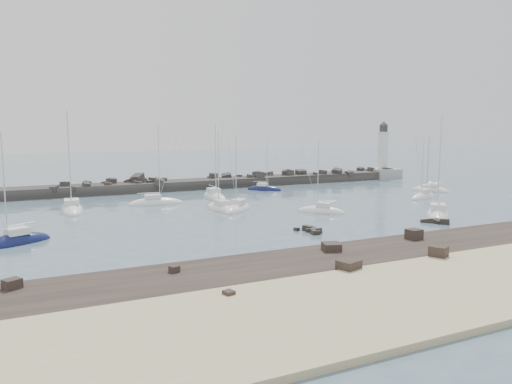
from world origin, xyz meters
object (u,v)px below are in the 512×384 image
at_px(sailboat_3, 221,209).
at_px(sailboat_12, 426,191).
at_px(sailboat_4, 155,203).
at_px(sailboat_6, 215,198).
at_px(sailboat_5, 321,212).
at_px(lighthouse, 382,165).
at_px(sailboat_2, 14,243).
at_px(sailboat_7, 437,215).
at_px(sailboat_13, 238,210).
at_px(sailboat_9, 423,197).
at_px(sailboat_10, 430,191).
at_px(sailboat_8, 264,190).
at_px(sailboat_1, 72,210).

relative_size(sailboat_3, sailboat_12, 1.20).
relative_size(sailboat_4, sailboat_6, 0.98).
relative_size(sailboat_4, sailboat_12, 1.30).
bearing_deg(sailboat_5, lighthouse, 40.90).
height_order(sailboat_2, sailboat_3, sailboat_3).
bearing_deg(sailboat_7, sailboat_13, 144.00).
bearing_deg(sailboat_4, sailboat_6, 8.66).
relative_size(sailboat_9, sailboat_10, 1.00).
xyz_separation_m(lighthouse, sailboat_13, (-51.93, -28.88, -2.94)).
height_order(sailboat_2, sailboat_9, sailboat_2).
bearing_deg(sailboat_5, sailboat_8, 81.21).
xyz_separation_m(lighthouse, sailboat_4, (-61.61, -17.27, -2.96)).
distance_m(sailboat_6, sailboat_8, 14.82).
bearing_deg(sailboat_9, sailboat_8, 132.56).
height_order(sailboat_2, sailboat_4, sailboat_4).
height_order(sailboat_5, sailboat_7, sailboat_7).
bearing_deg(sailboat_3, sailboat_6, 73.39).
distance_m(sailboat_6, sailboat_7, 37.50).
bearing_deg(sailboat_10, sailboat_8, 151.33).
xyz_separation_m(sailboat_4, sailboat_13, (9.68, -11.60, 0.01)).
xyz_separation_m(sailboat_1, sailboat_3, (20.62, -8.96, -0.01)).
relative_size(sailboat_4, sailboat_7, 0.92).
distance_m(lighthouse, sailboat_7, 54.11).
relative_size(sailboat_2, sailboat_10, 1.10).
bearing_deg(sailboat_7, sailboat_5, 142.77).
distance_m(sailboat_3, sailboat_7, 31.62).
xyz_separation_m(sailboat_2, sailboat_10, (74.00, 13.51, -0.02)).
relative_size(sailboat_6, sailboat_12, 1.32).
relative_size(sailboat_1, sailboat_10, 1.36).
bearing_deg(lighthouse, sailboat_6, -162.87).
bearing_deg(sailboat_8, lighthouse, 13.39).
distance_m(sailboat_5, sailboat_8, 27.42).
distance_m(sailboat_10, sailboat_13, 43.55).
relative_size(sailboat_8, sailboat_9, 0.95).
bearing_deg(sailboat_5, sailboat_12, 18.95).
bearing_deg(sailboat_1, sailboat_9, -12.54).
distance_m(sailboat_6, sailboat_13, 13.35).
xyz_separation_m(sailboat_3, sailboat_8, (16.71, 18.41, -0.00)).
bearing_deg(sailboat_9, sailboat_3, 174.01).
relative_size(sailboat_2, sailboat_9, 1.10).
xyz_separation_m(sailboat_1, sailboat_4, (13.07, 1.06, -0.01)).
bearing_deg(sailboat_7, sailboat_8, 103.46).
distance_m(sailboat_7, sailboat_12, 27.51).
relative_size(sailboat_7, sailboat_13, 1.22).
distance_m(sailboat_2, sailboat_13, 32.03).
distance_m(sailboat_4, sailboat_10, 53.54).
height_order(lighthouse, sailboat_10, lighthouse).
distance_m(sailboat_8, sailboat_10, 32.79).
distance_m(sailboat_1, sailboat_8, 38.50).
xyz_separation_m(sailboat_4, sailboat_10, (53.03, -7.35, -0.00)).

